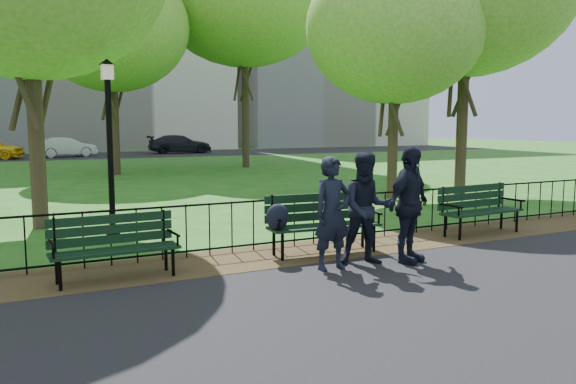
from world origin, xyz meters
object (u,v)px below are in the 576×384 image
person_right (409,205)px  lamppost (110,141)px  park_bench_right_a (478,204)px  park_bench_left_a (114,240)px  person_left (332,213)px  tree_near_e (395,27)px  tree_far_c (111,26)px  park_bench_main (308,217)px  sedan_dark (180,144)px  sedan_silver (65,147)px  person_mid (367,208)px

person_right → lamppost: bearing=108.4°
park_bench_right_a → person_right: person_right is taller
park_bench_left_a → person_left: person_left is taller
tree_near_e → tree_far_c: (-5.78, 12.10, 1.43)m
lamppost → tree_far_c: 14.92m
park_bench_main → tree_near_e: bearing=47.0°
park_bench_main → person_right: size_ratio=1.13×
lamppost → tree_near_e: tree_near_e is taller
park_bench_right_a → park_bench_main: bearing=177.4°
park_bench_left_a → park_bench_right_a: size_ratio=0.93×
person_right → sedan_dark: (6.33, 35.23, -0.23)m
sedan_dark → park_bench_left_a: bearing=166.9°
park_bench_main → person_left: 1.01m
person_right → sedan_silver: 33.67m
park_bench_left_a → sedan_silver: 32.58m
lamppost → person_right: size_ratio=1.86×
tree_far_c → sedan_silver: tree_far_c is taller
person_mid → sedan_dark: bearing=98.8°
park_bench_main → person_left: bearing=-92.1°
tree_near_e → person_mid: (-5.11, -6.10, -4.05)m
tree_far_c → person_left: bearing=-89.9°
sedan_dark → tree_near_e: bearing=-179.4°
lamppost → park_bench_right_a: bearing=-25.7°
park_bench_left_a → lamppost: size_ratio=0.52×
lamppost → sedan_dark: bearing=71.8°
person_left → person_right: bearing=-10.0°
tree_near_e → sedan_dark: tree_near_e is taller
park_bench_main → park_bench_right_a: (3.93, 0.08, -0.05)m
park_bench_right_a → tree_far_c: tree_far_c is taller
tree_near_e → person_right: size_ratio=3.84×
sedan_silver → sedan_dark: 8.54m
tree_far_c → person_left: 19.05m
park_bench_right_a → person_left: size_ratio=1.12×
sedan_silver → tree_far_c: bearing=165.8°
park_bench_right_a → tree_near_e: size_ratio=0.27×
park_bench_main → lamppost: (-2.64, 3.24, 1.22)m
park_bench_main → person_mid: person_mid is taller
tree_near_e → tree_far_c: size_ratio=0.78×
park_bench_left_a → park_bench_right_a: bearing=-1.0°
person_right → park_bench_right_a: bearing=1.9°
tree_near_e → park_bench_main: bearing=-137.6°
park_bench_main → tree_far_c: 18.17m
park_bench_right_a → person_left: person_left is taller
person_left → park_bench_left_a: bearing=161.3°
park_bench_main → sedan_dark: (7.51, 34.06, 0.04)m
lamppost → sedan_silver: bearing=86.5°
lamppost → tree_near_e: 9.04m
lamppost → person_right: bearing=-49.1°
park_bench_left_a → tree_far_c: bearing=77.9°
park_bench_main → park_bench_left_a: size_ratio=1.18×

